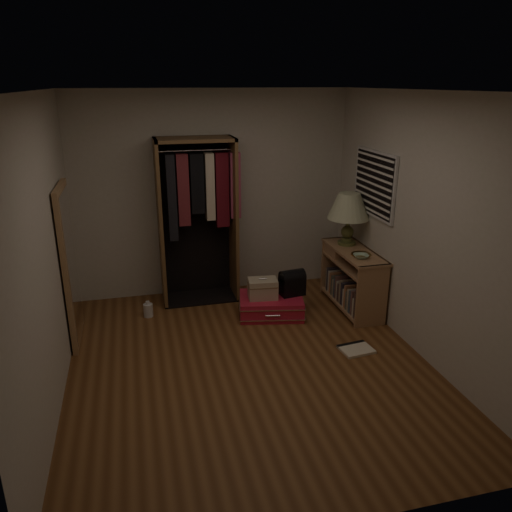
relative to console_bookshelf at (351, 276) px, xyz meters
name	(u,v)px	position (x,y,z in m)	size (l,w,h in m)	color
ground	(250,364)	(-1.54, -1.04, -0.40)	(4.00, 4.00, 0.00)	brown
room_walls	(256,218)	(-1.46, -1.00, 1.11)	(3.52, 4.02, 2.60)	beige
console_bookshelf	(351,276)	(0.00, 0.00, 0.00)	(0.42, 1.12, 0.75)	#9D704C
open_wardrobe	(199,206)	(-1.75, 0.73, 0.82)	(1.01, 0.50, 2.05)	brown
floor_mirror	(70,265)	(-3.24, -0.04, 0.45)	(0.06, 0.80, 1.70)	#A4794F
pink_suitcase	(271,306)	(-1.03, -0.01, -0.28)	(0.86, 0.70, 0.23)	red
train_case	(263,288)	(-1.13, 0.00, -0.04)	(0.37, 0.27, 0.25)	tan
black_bag	(292,282)	(-0.76, 0.00, 0.00)	(0.31, 0.23, 0.32)	black
table_lamp	(349,207)	(0.00, 0.20, 0.83)	(0.52, 0.52, 0.65)	#4C5228
brass_tray	(361,254)	(0.00, -0.21, 0.36)	(0.31, 0.31, 0.01)	olive
ceramic_bowl	(361,256)	(-0.05, -0.32, 0.38)	(0.17, 0.17, 0.04)	#9DBDA1
white_jug	(148,310)	(-2.47, 0.31, -0.31)	(0.15, 0.15, 0.20)	silver
floor_book	(355,348)	(-0.39, -1.03, -0.38)	(0.36, 0.30, 0.03)	beige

